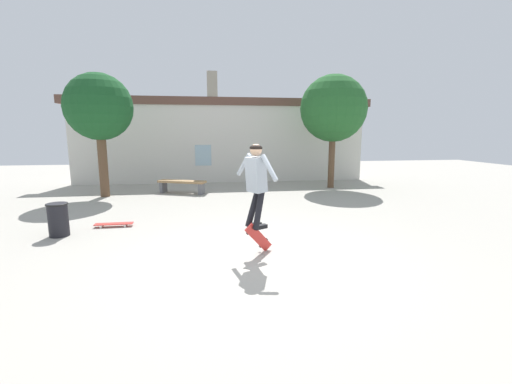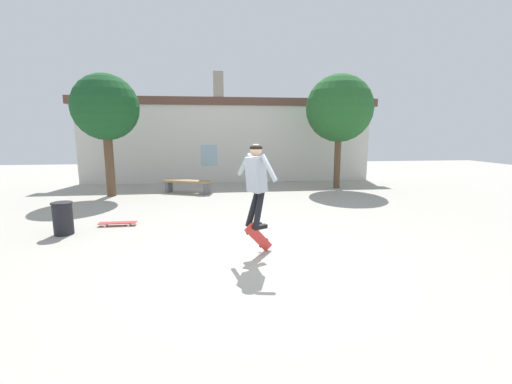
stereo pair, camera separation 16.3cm
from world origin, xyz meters
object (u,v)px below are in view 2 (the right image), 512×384
park_bench (187,184)px  skateboard_resting (118,223)px  trash_bin (63,217)px  skateboard_flipping (259,238)px  tree_right (339,109)px  skater (256,179)px  tree_left (105,108)px

park_bench → skateboard_resting: 4.63m
trash_bin → skateboard_flipping: bearing=-23.6°
skateboard_resting → tree_right: bearing=33.4°
park_bench → trash_bin: 5.52m
skater → skateboard_flipping: skater is taller
tree_right → park_bench: size_ratio=2.46×
park_bench → skateboard_flipping: size_ratio=2.62×
tree_right → skateboard_flipping: (-4.13, -7.29, -2.82)m
tree_left → trash_bin: tree_left is taller
tree_left → skateboard_flipping: bearing=-56.0°
tree_left → park_bench: 3.76m
skater → skateboard_flipping: (0.06, 0.05, -1.09)m
skateboard_flipping → park_bench: bearing=59.1°
park_bench → skater: skater is taller
park_bench → skateboard_resting: bearing=-83.7°
park_bench → skateboard_flipping: skateboard_flipping is taller
park_bench → skater: (1.72, -6.86, 1.06)m
tree_right → skater: 8.63m
tree_left → skateboard_resting: size_ratio=4.79×
park_bench → skater: size_ratio=1.21×
tree_right → skateboard_resting: 9.27m
tree_left → skateboard_resting: bearing=-72.7°
trash_bin → skateboard_flipping: trash_bin is taller
trash_bin → skater: 4.55m
tree_left → skateboard_resting: tree_left is taller
tree_left → park_bench: tree_left is taller
skateboard_flipping → skater: bearing=178.6°
tree_left → skateboard_resting: 5.27m
tree_left → trash_bin: size_ratio=5.79×
tree_right → park_bench: 6.56m
skateboard_resting → trash_bin: bearing=-149.3°
skater → skateboard_resting: bearing=113.5°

